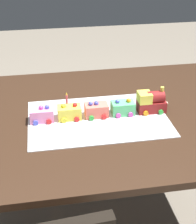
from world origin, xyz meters
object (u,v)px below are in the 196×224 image
cake_car_gondola_coral (96,110)px  cake_locomotive (151,102)px  dining_table (99,134)px  birthday_candle (67,98)px  cake_car_hopper_bubblegum (42,115)px  cake_car_flatbed_mint_green (123,108)px  cake_car_tanker_lemon (69,112)px

cake_car_gondola_coral → cake_locomotive: bearing=-180.0°
dining_table → birthday_candle: 0.25m
dining_table → cake_car_hopper_bubblegum: 0.29m
cake_car_flatbed_mint_green → birthday_candle: bearing=-0.0°
cake_locomotive → cake_car_hopper_bubblegum: cake_locomotive is taller
cake_car_gondola_coral → birthday_candle: size_ratio=1.87×
dining_table → birthday_candle: birthday_candle is taller
cake_car_flatbed_mint_green → cake_locomotive: bearing=-180.0°
dining_table → cake_locomotive: cake_locomotive is taller
cake_car_flatbed_mint_green → cake_car_gondola_coral: bearing=0.0°
cake_car_tanker_lemon → cake_car_hopper_bubblegum: (0.12, 0.00, 0.00)m
cake_car_tanker_lemon → dining_table: bearing=-170.9°
cake_car_flatbed_mint_green → cake_car_gondola_coral: (0.12, 0.00, 0.00)m
dining_table → cake_locomotive: size_ratio=10.00×
cake_car_flatbed_mint_green → cake_car_gondola_coral: 0.12m
dining_table → cake_locomotive: 0.28m
dining_table → cake_car_tanker_lemon: bearing=9.1°
cake_car_tanker_lemon → cake_car_hopper_bubblegum: bearing=0.0°
cake_car_hopper_bubblegum → birthday_candle: birthday_candle is taller
cake_locomotive → cake_car_flatbed_mint_green: bearing=0.0°
cake_car_gondola_coral → cake_car_hopper_bubblegum: bearing=0.0°
cake_car_tanker_lemon → cake_locomotive: bearing=-180.0°
cake_car_hopper_bubblegum → cake_car_flatbed_mint_green: bearing=180.0°
cake_car_gondola_coral → cake_car_tanker_lemon: bearing=0.0°
dining_table → cake_car_hopper_bubblegum: bearing=4.9°
cake_car_hopper_bubblegum → birthday_candle: bearing=-180.0°
birthday_candle → cake_car_tanker_lemon: bearing=180.0°
cake_car_flatbed_mint_green → cake_car_hopper_bubblegum: bearing=0.0°
cake_locomotive → cake_car_tanker_lemon: bearing=0.0°
cake_car_hopper_bubblegum → cake_car_gondola_coral: bearing=180.0°
cake_car_gondola_coral → dining_table: bearing=-128.7°
birthday_candle → dining_table: bearing=-171.5°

